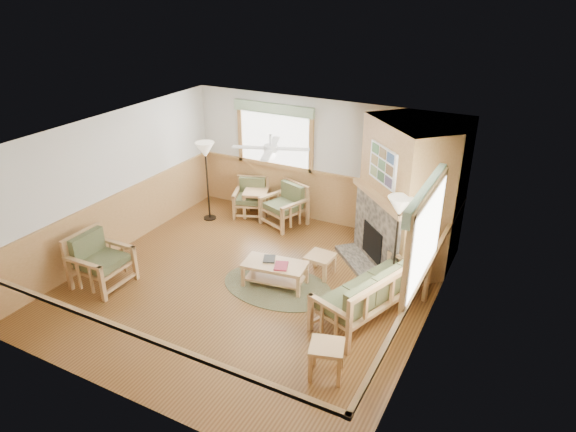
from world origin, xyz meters
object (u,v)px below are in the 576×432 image
at_px(end_table_sofa, 326,360).
at_px(footstool, 320,265).
at_px(floor_lamp_right, 396,245).
at_px(armchair_back_right, 284,205).
at_px(armchair_left, 101,261).
at_px(coffee_table, 275,274).
at_px(armchair_back_left, 251,198).
at_px(floor_lamp_left, 207,182).
at_px(end_table_chairs, 256,203).
at_px(sofa, 371,290).

height_order(end_table_sofa, footstool, end_table_sofa).
height_order(end_table_sofa, floor_lamp_right, floor_lamp_right).
relative_size(armchair_back_right, footstool, 1.92).
bearing_deg(armchair_left, coffee_table, -63.51).
xyz_separation_m(armchair_back_left, armchair_left, (-0.79, -3.69, 0.07)).
height_order(armchair_left, floor_lamp_left, floor_lamp_left).
bearing_deg(end_table_chairs, end_table_sofa, -48.84).
xyz_separation_m(armchair_left, footstool, (3.24, 2.05, -0.27)).
bearing_deg(sofa, coffee_table, -72.54).
bearing_deg(floor_lamp_left, footstool, -17.89).
bearing_deg(sofa, floor_lamp_right, -166.89).
distance_m(armchair_back_left, armchair_back_right, 0.89).
bearing_deg(end_table_chairs, sofa, -33.95).
height_order(armchair_back_right, end_table_chairs, armchair_back_right).
height_order(coffee_table, floor_lamp_left, floor_lamp_left).
bearing_deg(armchair_back_left, floor_lamp_right, -43.43).
xyz_separation_m(armchair_left, floor_lamp_left, (0.08, 3.07, 0.41)).
bearing_deg(armchair_left, footstool, -58.33).
height_order(end_table_chairs, floor_lamp_left, floor_lamp_left).
height_order(coffee_table, floor_lamp_right, floor_lamp_right).
bearing_deg(armchair_left, end_table_sofa, -94.21).
relative_size(sofa, end_table_sofa, 3.97).
height_order(armchair_left, coffee_table, armchair_left).
bearing_deg(footstool, coffee_table, -129.57).
bearing_deg(armchair_back_left, armchair_back_right, -27.36).
height_order(coffee_table, end_table_sofa, end_table_sofa).
relative_size(floor_lamp_left, floor_lamp_right, 1.01).
bearing_deg(end_table_sofa, footstool, 116.20).
distance_m(coffee_table, end_table_sofa, 2.37).
xyz_separation_m(armchair_back_right, floor_lamp_right, (2.87, -1.43, 0.44)).
height_order(armchair_back_left, armchair_left, armchair_left).
height_order(coffee_table, end_table_chairs, end_table_chairs).
relative_size(end_table_chairs, end_table_sofa, 1.17).
height_order(sofa, armchair_back_right, sofa).
xyz_separation_m(armchair_back_left, coffee_table, (1.89, -2.32, -0.19)).
height_order(sofa, end_table_chairs, sofa).
relative_size(sofa, coffee_table, 1.85).
height_order(armchair_back_right, floor_lamp_left, floor_lamp_left).
distance_m(footstool, floor_lamp_right, 1.48).
bearing_deg(footstool, sofa, -31.35).
bearing_deg(armchair_back_left, end_table_sofa, -69.14).
height_order(footstool, floor_lamp_right, floor_lamp_right).
bearing_deg(footstool, armchair_left, -147.68).
xyz_separation_m(sofa, armchair_back_right, (-2.78, 2.29, -0.02)).
bearing_deg(coffee_table, footstool, 42.16).
bearing_deg(end_table_chairs, armchair_back_left, 179.19).
height_order(sofa, coffee_table, sofa).
bearing_deg(footstool, end_table_chairs, 144.75).
bearing_deg(armchair_back_left, floor_lamp_left, -160.26).
bearing_deg(coffee_table, end_table_sofa, -52.35).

